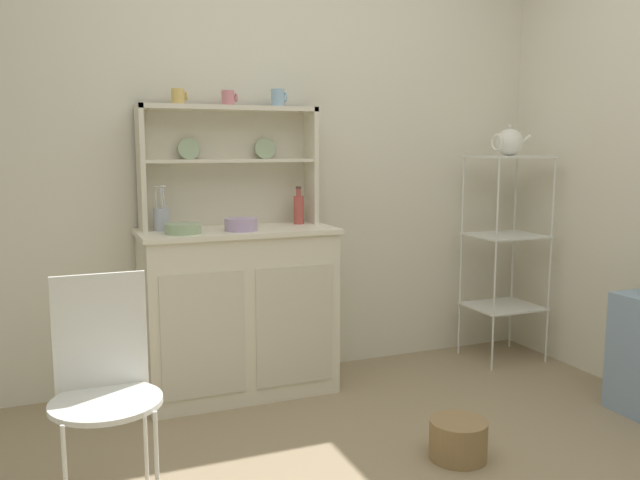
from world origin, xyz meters
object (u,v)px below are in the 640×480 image
at_px(hutch_cabinet, 239,310).
at_px(jam_bottle, 299,209).
at_px(wire_chair, 104,377).
at_px(floor_basket, 458,439).
at_px(cup_gold_0, 178,97).
at_px(hutch_shelf_unit, 228,156).
at_px(bakers_rack, 506,233).
at_px(utensil_jar, 161,219).
at_px(porcelain_teapot, 509,142).
at_px(bowl_mixing_large, 183,229).

height_order(hutch_cabinet, jam_bottle, jam_bottle).
height_order(wire_chair, floor_basket, wire_chair).
height_order(hutch_cabinet, cup_gold_0, cup_gold_0).
distance_m(hutch_cabinet, floor_basket, 1.28).
height_order(hutch_shelf_unit, cup_gold_0, cup_gold_0).
bearing_deg(bakers_rack, utensil_jar, 176.02).
distance_m(hutch_shelf_unit, bakers_rack, 1.69).
height_order(wire_chair, cup_gold_0, cup_gold_0).
xyz_separation_m(utensil_jar, porcelain_teapot, (1.98, -0.14, 0.38)).
relative_size(hutch_cabinet, porcelain_teapot, 3.98).
height_order(floor_basket, utensil_jar, utensil_jar).
bearing_deg(bakers_rack, porcelain_teapot, 180.00).
distance_m(hutch_cabinet, bowl_mixing_large, 0.53).
distance_m(jam_bottle, utensil_jar, 0.73).
height_order(bakers_rack, bowl_mixing_large, bakers_rack).
distance_m(hutch_cabinet, porcelain_teapot, 1.83).
relative_size(cup_gold_0, porcelain_teapot, 0.32).
bearing_deg(hutch_shelf_unit, floor_basket, -62.48).
bearing_deg(jam_bottle, hutch_cabinet, -166.63).
height_order(utensil_jar, porcelain_teapot, porcelain_teapot).
xyz_separation_m(hutch_shelf_unit, cup_gold_0, (-0.25, -0.04, 0.29)).
bearing_deg(jam_bottle, porcelain_teapot, -6.70).
xyz_separation_m(bakers_rack, wire_chair, (-2.35, -0.94, -0.25)).
distance_m(hutch_cabinet, cup_gold_0, 1.11).
bearing_deg(utensil_jar, floor_basket, -48.61).
height_order(hutch_shelf_unit, wire_chair, hutch_shelf_unit).
bearing_deg(wire_chair, hutch_shelf_unit, 51.22).
bearing_deg(jam_bottle, bakers_rack, -6.69).
bearing_deg(jam_bottle, wire_chair, -135.24).
bearing_deg(hutch_cabinet, floor_basket, -58.99).
relative_size(utensil_jar, porcelain_teapot, 0.91).
xyz_separation_m(cup_gold_0, porcelain_teapot, (1.87, -0.18, -0.22)).
relative_size(hutch_shelf_unit, wire_chair, 1.08).
bearing_deg(wire_chair, porcelain_teapot, 15.23).
distance_m(floor_basket, utensil_jar, 1.72).
relative_size(wire_chair, bowl_mixing_large, 4.95).
relative_size(bakers_rack, floor_basket, 5.14).
relative_size(wire_chair, utensil_jar, 3.79).
relative_size(jam_bottle, utensil_jar, 0.90).
bearing_deg(bakers_rack, hutch_cabinet, 177.86).
distance_m(bakers_rack, utensil_jar, 1.99).
relative_size(hutch_shelf_unit, bakers_rack, 0.75).
bearing_deg(jam_bottle, hutch_shelf_unit, 168.24).
bearing_deg(hutch_cabinet, hutch_shelf_unit, 90.00).
bearing_deg(bakers_rack, cup_gold_0, 174.41).
bearing_deg(porcelain_teapot, hutch_shelf_unit, 172.15).
xyz_separation_m(hutch_shelf_unit, wire_chair, (-0.73, -1.16, -0.71)).
bearing_deg(cup_gold_0, jam_bottle, -3.34).
bearing_deg(hutch_shelf_unit, cup_gold_0, -171.13).
bearing_deg(bowl_mixing_large, hutch_shelf_unit, 39.37).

